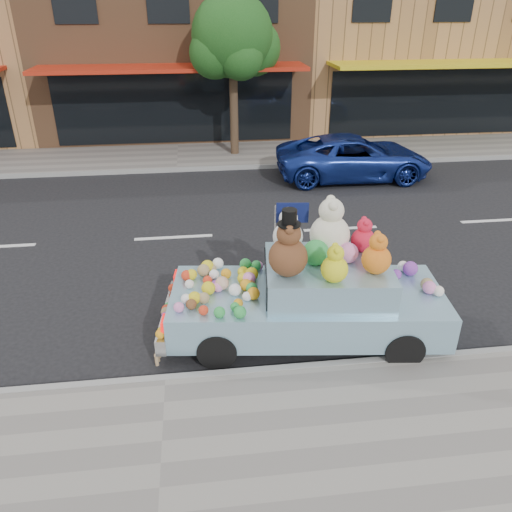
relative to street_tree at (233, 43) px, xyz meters
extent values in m
plane|color=black|center=(-2.03, -6.55, -3.69)|extent=(120.00, 120.00, 0.00)
cube|color=gray|center=(-2.03, -13.05, -3.63)|extent=(60.00, 3.00, 0.12)
cube|color=gray|center=(-2.03, -0.05, -3.63)|extent=(60.00, 3.00, 0.12)
cube|color=gray|center=(-2.03, -11.55, -3.63)|extent=(60.00, 0.12, 0.13)
cube|color=gray|center=(-2.03, -1.55, -3.63)|extent=(60.00, 0.12, 0.13)
cube|color=#8D5D3B|center=(-2.03, 5.45, -0.19)|extent=(10.00, 8.00, 7.00)
cube|color=black|center=(-2.03, 1.43, -2.29)|extent=(8.50, 0.06, 2.40)
cube|color=#B52310|center=(-2.03, 0.55, -0.79)|extent=(9.00, 1.80, 0.12)
cube|color=#AB7847|center=(7.97, 5.45, -0.19)|extent=(10.00, 8.00, 7.00)
cube|color=black|center=(7.97, 1.43, -2.29)|extent=(8.50, 0.06, 2.40)
cube|color=gold|center=(7.97, 0.55, -0.79)|extent=(9.00, 1.80, 0.12)
cylinder|color=#38281C|center=(-0.03, -0.05, -2.09)|extent=(0.28, 0.28, 3.20)
sphere|color=#124213|center=(-0.03, -0.05, 0.23)|extent=(2.60, 2.60, 2.60)
sphere|color=#124213|center=(0.67, 0.25, -0.17)|extent=(1.80, 1.80, 1.80)
sphere|color=#124213|center=(-0.63, -0.25, -0.27)|extent=(1.60, 1.60, 1.60)
sphere|color=#124213|center=(0.17, -0.65, -0.37)|extent=(1.40, 1.40, 1.40)
sphere|color=#124213|center=(-0.33, 0.55, -0.07)|extent=(1.60, 1.60, 1.60)
imported|color=navy|center=(3.38, -2.83, -3.04)|extent=(4.73, 2.27, 1.30)
cylinder|color=black|center=(1.52, -11.57, -3.39)|extent=(0.62, 0.27, 0.60)
cylinder|color=black|center=(1.70, -10.02, -3.39)|extent=(0.62, 0.27, 0.60)
cylinder|color=black|center=(-1.26, -11.25, -3.39)|extent=(0.62, 0.27, 0.60)
cylinder|color=black|center=(-1.08, -9.70, -3.39)|extent=(0.62, 0.27, 0.60)
cube|color=#88B5CB|center=(0.22, -10.63, -3.14)|extent=(4.47, 2.19, 0.60)
cube|color=#88B5CB|center=(0.52, -10.67, -2.59)|extent=(2.06, 1.71, 0.50)
cube|color=silver|center=(-1.98, -10.38, -3.29)|extent=(0.37, 1.79, 0.26)
cube|color=red|center=(-2.01, -11.06, -2.97)|extent=(0.09, 0.29, 0.16)
cube|color=red|center=(-1.86, -9.71, -2.97)|extent=(0.09, 0.29, 0.16)
cube|color=black|center=(-0.43, -10.56, -2.59)|extent=(0.19, 1.30, 0.40)
sphere|color=#552F18|center=(-0.17, -10.94, -2.06)|extent=(0.58, 0.58, 0.58)
sphere|color=#552F18|center=(-0.17, -10.94, -1.69)|extent=(0.36, 0.36, 0.36)
sphere|color=#552F18|center=(-0.17, -11.07, -1.57)|extent=(0.14, 0.14, 0.14)
sphere|color=#552F18|center=(-0.17, -10.82, -1.57)|extent=(0.14, 0.14, 0.14)
cylinder|color=black|center=(-0.17, -10.94, -1.53)|extent=(0.34, 0.34, 0.02)
cylinder|color=black|center=(-0.17, -10.94, -1.42)|extent=(0.21, 0.21, 0.22)
sphere|color=beige|center=(0.61, -10.33, -2.03)|extent=(0.63, 0.63, 0.63)
sphere|color=beige|center=(0.61, -10.33, -1.62)|extent=(0.39, 0.39, 0.39)
sphere|color=beige|center=(0.61, -10.47, -1.49)|extent=(0.15, 0.15, 0.15)
sphere|color=beige|center=(0.61, -10.19, -1.49)|extent=(0.15, 0.15, 0.15)
sphere|color=orange|center=(1.13, -11.04, -2.13)|extent=(0.44, 0.44, 0.44)
sphere|color=orange|center=(1.13, -11.04, -1.85)|extent=(0.27, 0.27, 0.27)
sphere|color=orange|center=(1.13, -11.14, -1.76)|extent=(0.10, 0.10, 0.10)
sphere|color=orange|center=(1.13, -10.95, -1.76)|extent=(0.10, 0.10, 0.10)
sphere|color=red|center=(1.16, -10.34, -2.15)|extent=(0.39, 0.39, 0.39)
sphere|color=red|center=(1.16, -10.34, -1.90)|extent=(0.24, 0.24, 0.24)
sphere|color=red|center=(1.16, -10.43, -1.82)|extent=(0.09, 0.09, 0.09)
sphere|color=red|center=(1.16, -10.26, -1.82)|extent=(0.09, 0.09, 0.09)
sphere|color=silver|center=(-0.03, -10.15, -2.10)|extent=(0.48, 0.48, 0.48)
sphere|color=silver|center=(-0.03, -10.15, -1.79)|extent=(0.30, 0.30, 0.30)
sphere|color=silver|center=(-0.03, -10.26, -1.69)|extent=(0.11, 0.11, 0.11)
sphere|color=silver|center=(-0.03, -10.05, -1.69)|extent=(0.11, 0.11, 0.11)
sphere|color=yellow|center=(0.45, -11.22, -2.15)|extent=(0.39, 0.39, 0.39)
sphere|color=yellow|center=(0.45, -11.22, -1.89)|extent=(0.24, 0.24, 0.24)
sphere|color=yellow|center=(0.45, -11.30, -1.82)|extent=(0.09, 0.09, 0.09)
sphere|color=yellow|center=(0.45, -11.13, -1.82)|extent=(0.09, 0.09, 0.09)
sphere|color=#278F3C|center=(0.32, -10.65, -2.16)|extent=(0.40, 0.40, 0.40)
sphere|color=pink|center=(0.82, -10.65, -2.19)|extent=(0.32, 0.32, 0.32)
sphere|color=#90794F|center=(-1.24, -9.85, -2.77)|extent=(0.14, 0.14, 0.14)
sphere|color=gold|center=(-1.55, -10.78, -2.74)|extent=(0.20, 0.20, 0.20)
sphere|color=orange|center=(-0.65, -10.77, -2.74)|extent=(0.20, 0.20, 0.20)
sphere|color=pink|center=(-0.45, -9.85, -2.77)|extent=(0.15, 0.15, 0.15)
sphere|color=brown|center=(-0.66, -10.48, -2.76)|extent=(0.16, 0.16, 0.16)
sphere|color=red|center=(-1.34, -10.24, -2.77)|extent=(0.15, 0.15, 0.15)
sphere|color=gold|center=(-0.74, -10.06, -2.75)|extent=(0.18, 0.18, 0.18)
sphere|color=white|center=(-0.76, -10.79, -2.77)|extent=(0.15, 0.15, 0.15)
sphere|color=gold|center=(-0.77, -10.27, -2.75)|extent=(0.18, 0.18, 0.18)
sphere|color=gold|center=(-1.33, -10.54, -2.73)|extent=(0.22, 0.22, 0.22)
sphere|color=#278F3C|center=(-0.50, -9.86, -2.75)|extent=(0.18, 0.18, 0.18)
sphere|color=white|center=(-0.92, -10.62, -2.74)|extent=(0.20, 0.20, 0.20)
sphere|color=orange|center=(-0.74, -10.50, -2.75)|extent=(0.20, 0.20, 0.20)
sphere|color=#278F3C|center=(-0.68, -9.81, -2.74)|extent=(0.20, 0.20, 0.20)
sphere|color=#278F3C|center=(-0.91, -11.24, -2.75)|extent=(0.19, 0.19, 0.19)
sphere|color=#278F3C|center=(-1.20, -11.20, -2.76)|extent=(0.17, 0.17, 0.17)
sphere|color=white|center=(-1.22, -10.07, -2.76)|extent=(0.17, 0.17, 0.17)
sphere|color=pink|center=(-0.68, -10.32, -2.74)|extent=(0.22, 0.22, 0.22)
sphere|color=purple|center=(-1.21, -10.39, -2.77)|extent=(0.15, 0.15, 0.15)
sphere|color=gold|center=(-1.59, -10.04, -2.75)|extent=(0.18, 0.18, 0.18)
sphere|color=#90794F|center=(-1.41, -10.78, -2.75)|extent=(0.18, 0.18, 0.18)
sphere|color=red|center=(-1.67, -10.05, -2.76)|extent=(0.17, 0.17, 0.17)
sphere|color=red|center=(-1.43, -11.10, -2.77)|extent=(0.15, 0.15, 0.15)
sphere|color=#90794F|center=(-1.39, -9.94, -2.74)|extent=(0.21, 0.21, 0.21)
sphere|color=brown|center=(-1.60, -10.92, -2.76)|extent=(0.16, 0.16, 0.16)
sphere|color=white|center=(-1.14, -9.72, -2.75)|extent=(0.19, 0.19, 0.19)
sphere|color=#F7DDC4|center=(-1.63, -10.32, -2.77)|extent=(0.15, 0.15, 0.15)
sphere|color=gold|center=(-0.61, -10.17, -2.74)|extent=(0.22, 0.22, 0.22)
sphere|color=white|center=(-1.68, -10.76, -2.76)|extent=(0.16, 0.16, 0.16)
sphere|color=#278F3C|center=(-0.66, -10.60, -2.75)|extent=(0.18, 0.18, 0.18)
sphere|color=#278F3C|center=(-0.96, -11.05, -2.77)|extent=(0.14, 0.14, 0.14)
sphere|color=orange|center=(-1.02, -10.08, -2.76)|extent=(0.18, 0.18, 0.18)
sphere|color=orange|center=(-0.91, -10.97, -2.77)|extent=(0.15, 0.15, 0.15)
sphere|color=pink|center=(-1.18, -10.48, -2.76)|extent=(0.16, 0.16, 0.16)
sphere|color=gold|center=(-1.32, -9.83, -2.73)|extent=(0.22, 0.22, 0.22)
sphere|color=pink|center=(-1.79, -10.98, -2.76)|extent=(0.16, 0.16, 0.16)
sphere|color=#D8A88C|center=(-1.11, -10.43, -2.72)|extent=(0.22, 0.22, 0.22)
sphere|color=red|center=(-2.00, -10.53, -3.08)|extent=(0.16, 0.16, 0.16)
sphere|color=purple|center=(-2.02, -10.65, -3.10)|extent=(0.13, 0.13, 0.13)
sphere|color=orange|center=(-2.08, -11.16, -3.09)|extent=(0.14, 0.14, 0.14)
sphere|color=red|center=(-1.93, -9.87, -3.09)|extent=(0.15, 0.15, 0.15)
sphere|color=#90794F|center=(-2.01, -10.60, -3.08)|extent=(0.16, 0.16, 0.16)
sphere|color=#278F3C|center=(-1.99, -10.40, -3.10)|extent=(0.12, 0.12, 0.12)
sphere|color=gold|center=(-2.06, -11.05, -3.10)|extent=(0.12, 0.12, 0.12)
sphere|color=white|center=(-2.00, -10.53, -3.09)|extent=(0.16, 0.16, 0.16)
sphere|color=#90794F|center=(1.52, -10.90, -2.74)|extent=(0.20, 0.20, 0.20)
sphere|color=#F7DDC4|center=(1.97, -10.19, -2.75)|extent=(0.18, 0.18, 0.18)
sphere|color=purple|center=(2.03, -10.35, -2.72)|extent=(0.24, 0.24, 0.24)
sphere|color=#90794F|center=(2.10, -10.84, -2.74)|extent=(0.21, 0.21, 0.21)
sphere|color=#F7DDC4|center=(2.21, -11.03, -2.76)|extent=(0.17, 0.17, 0.17)
sphere|color=purple|center=(1.75, -10.45, -2.76)|extent=(0.18, 0.18, 0.18)
sphere|color=pink|center=(2.10, -10.94, -2.74)|extent=(0.21, 0.21, 0.21)
cylinder|color=#997A54|center=(-2.16, -11.21, -3.53)|extent=(0.06, 0.06, 0.17)
sphere|color=#997A54|center=(-2.16, -11.21, -3.43)|extent=(0.07, 0.07, 0.07)
cylinder|color=#997A54|center=(-2.15, -11.12, -3.53)|extent=(0.06, 0.06, 0.17)
sphere|color=#997A54|center=(-2.15, -11.12, -3.43)|extent=(0.07, 0.07, 0.07)
cylinder|color=#997A54|center=(-2.14, -11.03, -3.53)|extent=(0.06, 0.06, 0.17)
sphere|color=#997A54|center=(-2.14, -11.03, -3.43)|extent=(0.07, 0.07, 0.07)
cylinder|color=#997A54|center=(-2.13, -10.93, -3.53)|extent=(0.06, 0.06, 0.17)
sphere|color=#997A54|center=(-2.13, -10.93, -3.43)|extent=(0.07, 0.07, 0.07)
cylinder|color=#997A54|center=(-2.12, -10.84, -3.53)|extent=(0.06, 0.06, 0.17)
sphere|color=#997A54|center=(-2.12, -10.84, -3.43)|extent=(0.07, 0.07, 0.07)
cylinder|color=#997A54|center=(-2.11, -10.74, -3.53)|extent=(0.06, 0.06, 0.17)
sphere|color=#997A54|center=(-2.11, -10.74, -3.43)|extent=(0.07, 0.07, 0.07)
cylinder|color=#997A54|center=(-2.10, -10.65, -3.53)|extent=(0.06, 0.06, 0.17)
sphere|color=#997A54|center=(-2.10, -10.65, -3.43)|extent=(0.07, 0.07, 0.07)
cylinder|color=#997A54|center=(-2.09, -10.56, -3.53)|extent=(0.06, 0.06, 0.17)
sphere|color=#997A54|center=(-2.09, -10.56, -3.43)|extent=(0.07, 0.07, 0.07)
cylinder|color=#997A54|center=(-2.08, -10.46, -3.53)|extent=(0.06, 0.06, 0.17)
sphere|color=#997A54|center=(-2.08, -10.46, -3.43)|extent=(0.07, 0.07, 0.07)
cylinder|color=#997A54|center=(-2.06, -10.37, -3.53)|extent=(0.06, 0.06, 0.17)
sphere|color=#997A54|center=(-2.06, -10.37, -3.43)|extent=(0.07, 0.07, 0.07)
cylinder|color=#997A54|center=(-2.05, -10.27, -3.53)|extent=(0.06, 0.06, 0.17)
sphere|color=#997A54|center=(-2.05, -10.27, -3.43)|extent=(0.07, 0.07, 0.07)
cylinder|color=#997A54|center=(-2.04, -10.18, -3.53)|extent=(0.06, 0.06, 0.17)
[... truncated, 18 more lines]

